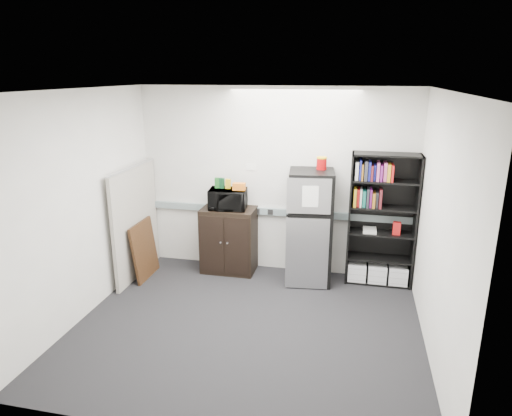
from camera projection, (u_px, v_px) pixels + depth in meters
The scene contains 18 objects.
floor at pixel (247, 327), 5.37m from camera, with size 4.00×4.00×0.00m, color black.
wall_back at pixel (275, 182), 6.62m from camera, with size 4.00×0.02×2.70m, color silver.
wall_right at pixel (440, 231), 4.57m from camera, with size 0.02×3.50×2.70m, color silver.
wall_left at pixel (82, 206), 5.39m from camera, with size 0.02×3.50×2.70m, color silver.
ceiling at pixel (246, 90), 4.60m from camera, with size 4.00×3.50×0.02m, color white.
electrical_raceway at pixel (274, 212), 6.72m from camera, with size 3.92×0.05×0.10m, color gray.
wall_note at pixel (251, 167), 6.63m from camera, with size 0.14×0.00×0.10m, color white.
bookshelf at pixel (382, 221), 6.25m from camera, with size 0.90×0.34×1.85m.
cubicle_partition at pixel (136, 222), 6.54m from camera, with size 0.06×1.30×1.62m.
cabinet at pixel (229, 240), 6.76m from camera, with size 0.78×0.52×0.97m.
microwave at pixel (228, 199), 6.57m from camera, with size 0.53×0.36×0.29m, color black.
snack_box_a at pixel (217, 183), 6.57m from camera, with size 0.07×0.05×0.15m, color #17511B.
snack_box_b at pixel (222, 183), 6.56m from camera, with size 0.07×0.05×0.15m, color #0D3A1D.
snack_box_c at pixel (228, 184), 6.54m from camera, with size 0.07×0.05×0.14m, color gold.
snack_bag at pixel (239, 187), 6.46m from camera, with size 0.18×0.10×0.10m, color orange.
refrigerator at pixel (310, 227), 6.35m from camera, with size 0.66×0.69×1.60m.
coffee_can at pixel (322, 162), 6.19m from camera, with size 0.14×0.14×0.19m.
framed_poster at pixel (144, 250), 6.57m from camera, with size 0.13×0.65×0.83m.
Camera 1 is at (1.13, -4.61, 2.87)m, focal length 32.00 mm.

